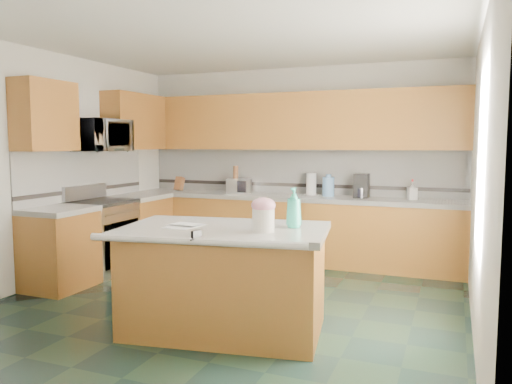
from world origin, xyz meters
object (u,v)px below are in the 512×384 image
at_px(island_top, 224,230).
at_px(treat_jar, 263,220).
at_px(toaster_oven, 239,186).
at_px(island_base, 225,282).
at_px(soap_bottle_island, 294,208).
at_px(knife_block, 179,184).
at_px(coffee_maker, 362,186).

height_order(island_top, treat_jar, treat_jar).
relative_size(treat_jar, toaster_oven, 0.54).
xyz_separation_m(island_base, soap_bottle_island, (0.56, 0.20, 0.66)).
height_order(island_base, toaster_oven, toaster_oven).
relative_size(knife_block, coffee_maker, 0.65).
bearing_deg(island_base, knife_block, 117.70).
xyz_separation_m(island_base, island_top, (-0.00, 0.00, 0.46)).
xyz_separation_m(soap_bottle_island, coffee_maker, (0.12, 2.60, -0.01)).
bearing_deg(coffee_maker, soap_bottle_island, -93.07).
xyz_separation_m(toaster_oven, coffee_maker, (1.76, 0.03, 0.06)).
xyz_separation_m(island_top, toaster_oven, (-1.08, 2.77, 0.13)).
relative_size(treat_jar, coffee_maker, 0.59).
bearing_deg(soap_bottle_island, island_top, -151.14).
relative_size(island_base, knife_block, 8.00).
relative_size(island_top, coffee_maker, 5.50).
relative_size(island_top, toaster_oven, 4.95).
height_order(treat_jar, soap_bottle_island, soap_bottle_island).
relative_size(island_base, toaster_oven, 4.67).
distance_m(soap_bottle_island, toaster_oven, 3.05).
bearing_deg(island_top, toaster_oven, 102.14).
bearing_deg(island_base, island_top, 170.80).
xyz_separation_m(island_top, soap_bottle_island, (0.56, 0.20, 0.20)).
xyz_separation_m(treat_jar, toaster_oven, (-1.48, 2.86, 0.01)).
bearing_deg(coffee_maker, toaster_oven, -179.46).
bearing_deg(coffee_maker, treat_jar, -96.04).
bearing_deg(soap_bottle_island, treat_jar, -109.61).
bearing_deg(treat_jar, toaster_oven, 94.37).
relative_size(soap_bottle_island, toaster_oven, 0.97).
height_order(knife_block, toaster_oven, knife_block).
xyz_separation_m(knife_block, toaster_oven, (1.00, 0.00, -0.00)).
height_order(island_base, knife_block, knife_block).
relative_size(toaster_oven, coffee_maker, 1.11).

